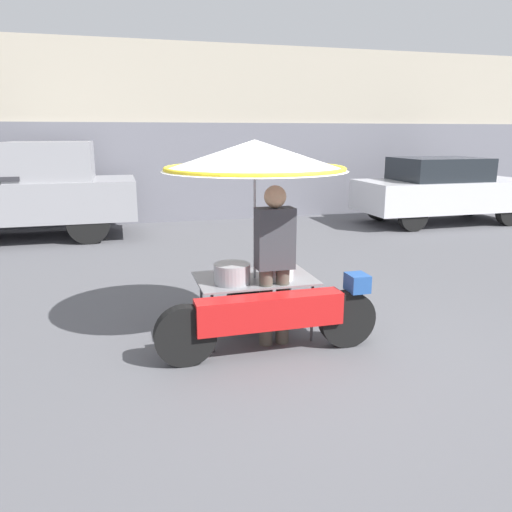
{
  "coord_description": "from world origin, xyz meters",
  "views": [
    {
      "loc": [
        -1.61,
        -4.46,
        2.16
      ],
      "look_at": [
        -0.25,
        0.46,
        0.9
      ],
      "focal_mm": 35.0,
      "sensor_mm": 36.0,
      "label": 1
    }
  ],
  "objects_px": {
    "vendor_person": "(275,257)",
    "pickup_truck": "(20,193)",
    "parked_car": "(443,190)",
    "vendor_motorcycle_cart": "(257,188)"
  },
  "relations": [
    {
      "from": "vendor_person",
      "to": "pickup_truck",
      "type": "distance_m",
      "value": 7.26
    },
    {
      "from": "parked_car",
      "to": "pickup_truck",
      "type": "xyz_separation_m",
      "value": [
        -9.54,
        0.58,
        0.15
      ]
    },
    {
      "from": "vendor_person",
      "to": "vendor_motorcycle_cart",
      "type": "bearing_deg",
      "value": 117.89
    },
    {
      "from": "vendor_motorcycle_cart",
      "to": "pickup_truck",
      "type": "xyz_separation_m",
      "value": [
        -3.3,
        6.18,
        -0.64
      ]
    },
    {
      "from": "vendor_motorcycle_cart",
      "to": "pickup_truck",
      "type": "distance_m",
      "value": 7.03
    },
    {
      "from": "vendor_motorcycle_cart",
      "to": "vendor_person",
      "type": "relative_size",
      "value": 1.36
    },
    {
      "from": "vendor_motorcycle_cart",
      "to": "vendor_person",
      "type": "height_order",
      "value": "vendor_motorcycle_cart"
    },
    {
      "from": "vendor_person",
      "to": "pickup_truck",
      "type": "height_order",
      "value": "pickup_truck"
    },
    {
      "from": "vendor_person",
      "to": "parked_car",
      "type": "distance_m",
      "value": 8.45
    },
    {
      "from": "pickup_truck",
      "to": "vendor_motorcycle_cart",
      "type": "bearing_deg",
      "value": -61.88
    }
  ]
}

